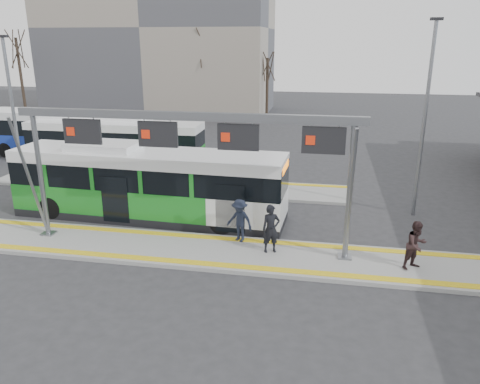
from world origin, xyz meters
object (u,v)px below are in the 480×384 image
object	(u,v)px
gantry	(188,141)
passenger_a	(271,229)
hero_bus	(148,185)
passenger_c	(240,220)
passenger_b	(416,245)

from	to	relation	value
gantry	passenger_a	world-z (taller)	gantry
gantry	passenger_a	size ratio (longest dim) A/B	7.00
hero_bus	passenger_a	size ratio (longest dim) A/B	6.72
gantry	hero_bus	distance (m)	5.03
gantry	hero_bus	bearing A→B (deg)	133.36
hero_bus	passenger_c	world-z (taller)	hero_bus
hero_bus	passenger_c	xyz separation A→B (m)	(4.65, -2.26, -0.54)
gantry	passenger_b	xyz separation A→B (m)	(8.21, -0.38, -3.28)
passenger_c	hero_bus	bearing A→B (deg)	175.04
passenger_b	hero_bus	bearing A→B (deg)	126.39
passenger_b	passenger_c	distance (m)	6.56
gantry	passenger_b	size ratio (longest dim) A/B	7.45
passenger_a	passenger_c	bearing A→B (deg)	129.23
passenger_c	passenger_a	bearing A→B (deg)	-9.12
passenger_b	passenger_c	size ratio (longest dim) A/B	1.00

